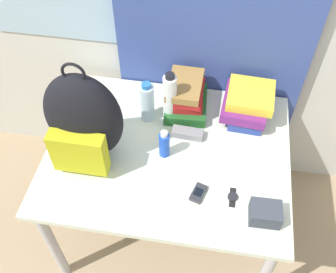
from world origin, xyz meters
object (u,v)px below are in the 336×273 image
water_bottle (147,102)px  wristwatch (233,197)px  book_stack_left (186,97)px  sunscreen_bottle (164,144)px  camera_pouch (265,213)px  cell_phone (198,193)px  sports_bottle (170,98)px  sunglasses_case (188,133)px  backpack (83,121)px  book_stack_center (247,103)px

water_bottle → wristwatch: (0.45, -0.40, -0.10)m
book_stack_left → sunscreen_bottle: bearing=-100.0°
camera_pouch → cell_phone: bearing=166.1°
sports_bottle → cell_phone: 0.48m
water_bottle → sunscreen_bottle: bearing=-60.6°
sunscreen_bottle → wristwatch: 0.38m
book_stack_left → cell_phone: (0.13, -0.50, -0.07)m
book_stack_left → sunglasses_case: (0.04, -0.19, -0.06)m
sunscreen_bottle → cell_phone: size_ratio=1.49×
backpack → sunscreen_bottle: bearing=8.3°
sports_bottle → wristwatch: 0.55m
water_bottle → cell_phone: (0.30, -0.40, -0.10)m
book_stack_center → sunglasses_case: book_stack_center is taller
sunscreen_bottle → cell_phone: (0.18, -0.19, -0.06)m
water_bottle → sports_bottle: 0.11m
book_stack_center → water_bottle: (-0.48, -0.10, 0.03)m
wristwatch → water_bottle: bearing=138.4°
sports_bottle → book_stack_left: bearing=50.1°
book_stack_center → water_bottle: size_ratio=1.27×
backpack → cell_phone: size_ratio=5.10×
book_stack_center → sunscreen_bottle: (-0.36, -0.32, -0.01)m
cell_phone → wristwatch: (0.15, 0.01, -0.00)m
backpack → sports_bottle: backpack is taller
sunglasses_case → backpack: bearing=-157.7°
book_stack_center → sunglasses_case: (-0.27, -0.19, -0.06)m
backpack → sunscreen_bottle: backpack is taller
backpack → water_bottle: size_ratio=2.30×
camera_pouch → backpack: bearing=165.2°
water_bottle → sunglasses_case: 0.25m
book_stack_center → sunscreen_bottle: bearing=-138.8°
book_stack_center → wristwatch: size_ratio=3.05×
sunglasses_case → camera_pouch: (0.37, -0.39, 0.02)m
book_stack_left → wristwatch: size_ratio=2.96×
wristwatch → book_stack_left: bearing=118.5°
cell_phone → wristwatch: 0.15m
sunglasses_case → cell_phone: bearing=-74.2°
backpack → wristwatch: size_ratio=5.52×
book_stack_center → sports_bottle: sports_bottle is taller
sports_bottle → camera_pouch: bearing=-46.2°
water_bottle → backpack: bearing=-129.6°
cell_phone → wristwatch: cell_phone is taller
camera_pouch → sports_bottle: bearing=133.8°
water_bottle → wristwatch: size_ratio=2.40×
cell_phone → book_stack_left: bearing=104.0°
backpack → cell_phone: 0.58m
sunscreen_bottle → book_stack_left: bearing=80.0°
sunglasses_case → water_bottle: bearing=157.8°
cell_phone → camera_pouch: camera_pouch is taller
backpack → book_stack_center: (0.70, 0.36, -0.14)m
book_stack_left → backpack: bearing=-137.1°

